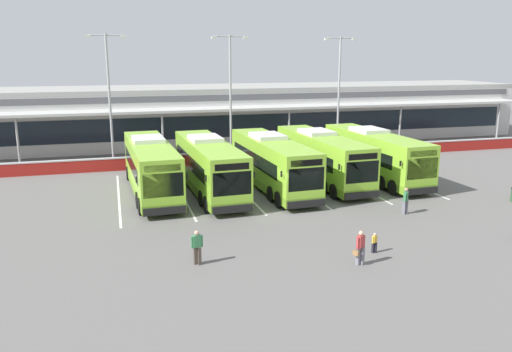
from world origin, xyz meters
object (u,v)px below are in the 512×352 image
Objects in this scene: pedestrian_with_handbag at (360,247)px; pedestrian_near_bin at (406,200)px; coach_bus_leftmost at (151,168)px; coach_bus_centre at (272,164)px; pedestrian_approaching_bus at (197,246)px; coach_bus_left_centre at (209,167)px; lamp_post_centre at (230,90)px; lamp_post_east at (339,87)px; coach_bus_right_centre at (321,158)px; lamp_post_west at (109,92)px; pedestrian_child at (374,242)px; coach_bus_rightmost at (374,156)px.

pedestrian_near_bin is at bearing 45.28° from pedestrian_with_handbag.
pedestrian_near_bin is at bearing -31.77° from coach_bus_leftmost.
coach_bus_centre is 14.19m from pedestrian_approaching_bus.
coach_bus_centre is at bearing -1.99° from coach_bus_left_centre.
lamp_post_east is (10.91, 1.07, 0.00)m from lamp_post_centre.
lamp_post_centre is at bearing 115.47° from coach_bus_right_centre.
pedestrian_near_bin is 25.62m from lamp_post_west.
coach_bus_leftmost is at bearing -76.01° from lamp_post_west.
pedestrian_with_handbag is at bearing -73.50° from coach_bus_left_centre.
coach_bus_centre is at bearing 88.87° from pedestrian_with_handbag.
pedestrian_near_bin is at bearing 46.62° from pedestrian_child.
pedestrian_child is at bearing -133.38° from pedestrian_near_bin.
coach_bus_rightmost is at bearing 59.70° from pedestrian_with_handbag.
coach_bus_left_centre is at bearing 112.97° from pedestrian_child.
coach_bus_leftmost and coach_bus_centre have the same top height.
lamp_post_east is at bearing 60.15° from coach_bus_right_centre.
coach_bus_leftmost is 7.56× the size of pedestrian_with_handbag.
lamp_post_east is (9.30, 24.75, 5.75)m from pedestrian_child.
coach_bus_right_centre is at bearing -64.53° from lamp_post_centre.
pedestrian_near_bin is 0.15× the size of lamp_post_centre.
coach_bus_left_centre is at bearing -175.36° from coach_bus_right_centre.
lamp_post_east is at bearing 2.76° from lamp_post_west.
coach_bus_left_centre reaches higher than pedestrian_child.
coach_bus_right_centre is at bearing 101.05° from pedestrian_near_bin.
coach_bus_leftmost is 8.43m from coach_bus_centre.
lamp_post_east is (14.89, 11.57, 4.50)m from coach_bus_left_centre.
lamp_post_centre is at bearing 93.87° from pedestrian_child.
coach_bus_centre is at bearing 126.35° from pedestrian_near_bin.
pedestrian_child is at bearing -110.60° from lamp_post_east.
pedestrian_near_bin is at bearing -53.65° from coach_bus_centre.
pedestrian_with_handbag is 0.15× the size of lamp_post_west.
coach_bus_leftmost is 1.11× the size of lamp_post_west.
coach_bus_leftmost is 7.56× the size of pedestrian_near_bin.
pedestrian_child is 0.62× the size of pedestrian_near_bin.
lamp_post_east reaches higher than coach_bus_rightmost.
coach_bus_left_centre is at bearing -10.34° from coach_bus_leftmost.
pedestrian_with_handbag is (-8.70, -14.89, -0.93)m from coach_bus_rightmost.
lamp_post_west is (-11.90, 23.73, 5.75)m from pedestrian_child.
coach_bus_left_centre is 14.95m from pedestrian_with_handbag.
coach_bus_left_centre is at bearing -59.08° from lamp_post_west.
pedestrian_approaching_bus is at bearing -121.30° from coach_bus_centre.
coach_bus_right_centre reaches higher than pedestrian_child.
coach_bus_centre reaches higher than pedestrian_with_handbag.
pedestrian_near_bin reaches higher than pedestrian_child.
coach_bus_centre is 13.12m from pedestrian_child.
pedestrian_with_handbag is 0.15× the size of lamp_post_centre.
coach_bus_rightmost is at bearing -100.05° from lamp_post_east.
lamp_post_centre is (-0.26, 24.81, 5.43)m from pedestrian_with_handbag.
coach_bus_right_centre is 15.67m from pedestrian_with_handbag.
pedestrian_approaching_bus is (-2.84, -12.25, -0.91)m from coach_bus_left_centre.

